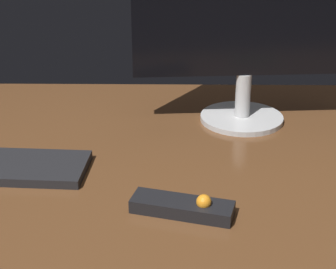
{
  "coord_description": "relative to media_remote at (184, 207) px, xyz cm",
  "views": [
    {
      "loc": [
        1.91,
        -96.51,
        49.78
      ],
      "look_at": [
        0.62,
        -4.28,
        8.0
      ],
      "focal_mm": 57.44,
      "sensor_mm": 36.0,
      "label": 1
    }
  ],
  "objects": [
    {
      "name": "media_remote",
      "position": [
        0.0,
        0.0,
        0.0
      ],
      "size": [
        17.39,
        9.13,
        3.91
      ],
      "rotation": [
        0.0,
        0.0,
        -0.26
      ],
      "color": "black",
      "rests_on": "desk"
    },
    {
      "name": "desk",
      "position": [
        -3.42,
        22.08,
        -2.24
      ],
      "size": [
        140.0,
        84.0,
        2.0
      ],
      "primitive_type": "cube",
      "color": "brown",
      "rests_on": "ground"
    }
  ]
}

